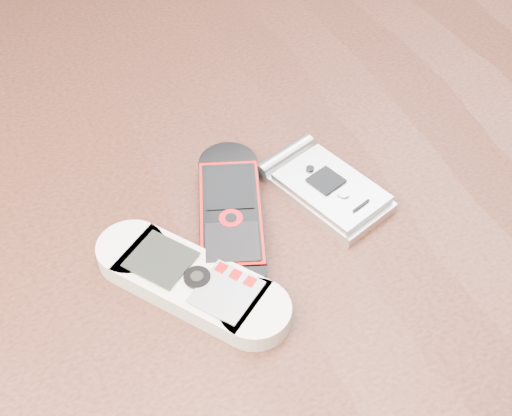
# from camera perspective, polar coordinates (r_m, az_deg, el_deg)

# --- Properties ---
(table) EXTENTS (1.20, 0.80, 0.75)m
(table) POSITION_cam_1_polar(r_m,az_deg,el_deg) (0.60, -0.45, -7.66)
(table) COLOR black
(table) RESTS_ON ground
(nokia_white) EXTENTS (0.12, 0.14, 0.02)m
(nokia_white) POSITION_cam_1_polar(r_m,az_deg,el_deg) (0.47, -5.23, -5.85)
(nokia_white) COLOR silver
(nokia_white) RESTS_ON table
(nokia_black_red) EXTENTS (0.09, 0.15, 0.01)m
(nokia_black_red) POSITION_cam_1_polar(r_m,az_deg,el_deg) (0.51, -2.03, -0.64)
(nokia_black_red) COLOR black
(nokia_black_red) RESTS_ON table
(motorola_razr) EXTENTS (0.08, 0.11, 0.02)m
(motorola_razr) POSITION_cam_1_polar(r_m,az_deg,el_deg) (0.53, 5.80, 1.55)
(motorola_razr) COLOR silver
(motorola_razr) RESTS_ON table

